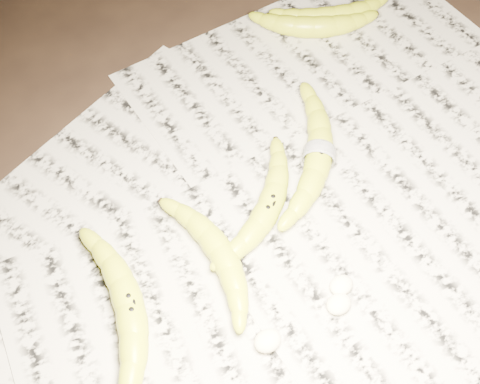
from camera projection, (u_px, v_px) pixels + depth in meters
ground at (262, 225)px, 0.87m from camera, size 3.00×3.00×0.00m
newspaper_patch at (281, 202)px, 0.88m from camera, size 0.90×0.70×0.01m
banana_left_a at (129, 308)px, 0.77m from camera, size 0.12×0.22×0.04m
banana_left_b at (220, 251)px, 0.82m from camera, size 0.07×0.18×0.03m
banana_center at (269, 206)px, 0.85m from camera, size 0.19×0.14×0.03m
banana_taped at (319, 153)px, 0.90m from camera, size 0.20×0.20×0.04m
banana_upper_a at (334, 14)px, 1.06m from camera, size 0.17×0.12×0.03m
banana_upper_b at (314, 25)px, 1.05m from camera, size 0.17×0.14×0.03m
measuring_tape at (319, 153)px, 0.90m from camera, size 0.04×0.04×0.05m
flesh_chunk_a at (268, 340)px, 0.76m from camera, size 0.03×0.03×0.02m
flesh_chunk_b at (342, 284)px, 0.80m from camera, size 0.03×0.03×0.02m
flesh_chunk_c at (339, 303)px, 0.79m from camera, size 0.03×0.03×0.02m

